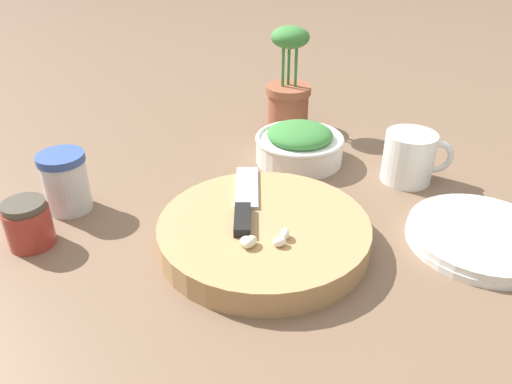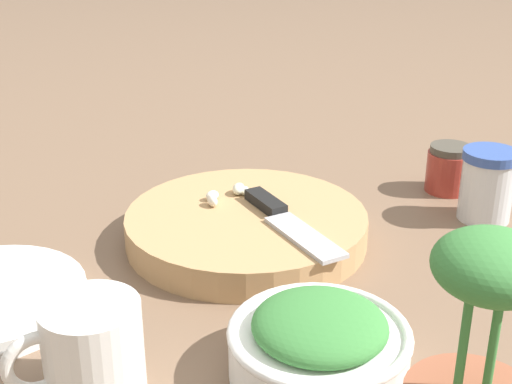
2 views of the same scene
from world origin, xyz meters
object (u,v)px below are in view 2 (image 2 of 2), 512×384
at_px(honey_jar, 449,169).
at_px(cutting_board, 246,227).
at_px(spice_jar, 487,185).
at_px(herb_bowl, 319,344).
at_px(chef_knife, 283,220).
at_px(garlic_cloves, 228,193).
at_px(coffee_mug, 90,350).

bearing_deg(honey_jar, cutting_board, -5.39).
distance_m(spice_jar, honey_jar, 0.10).
bearing_deg(herb_bowl, chef_knife, -118.59).
xyz_separation_m(chef_knife, spice_jar, (-0.27, 0.07, 0.01)).
height_order(chef_knife, spice_jar, spice_jar).
bearing_deg(spice_jar, garlic_cloves, -31.06).
xyz_separation_m(garlic_cloves, honey_jar, (-0.31, 0.08, -0.01)).
bearing_deg(cutting_board, chef_knife, 113.36).
distance_m(chef_knife, coffee_mug, 0.31).
distance_m(chef_knife, honey_jar, 0.30).
relative_size(herb_bowl, coffee_mug, 1.37).
distance_m(cutting_board, chef_knife, 0.06).
xyz_separation_m(cutting_board, herb_bowl, (0.09, 0.25, 0.01)).
height_order(herb_bowl, coffee_mug, coffee_mug).
bearing_deg(garlic_cloves, cutting_board, 82.94).
height_order(cutting_board, chef_knife, chef_knife).
bearing_deg(chef_knife, herb_bowl, 66.39).
height_order(cutting_board, herb_bowl, herb_bowl).
distance_m(garlic_cloves, honey_jar, 0.32).
bearing_deg(garlic_cloves, chef_knife, 98.21).
height_order(cutting_board, honey_jar, honey_jar).
bearing_deg(chef_knife, cutting_board, -61.67).
bearing_deg(spice_jar, honey_jar, -109.45).
height_order(garlic_cloves, spice_jar, spice_jar).
xyz_separation_m(spice_jar, honey_jar, (-0.03, -0.09, -0.01)).
distance_m(coffee_mug, honey_jar, 0.60).
relative_size(chef_knife, herb_bowl, 1.19).
height_order(chef_knife, coffee_mug, coffee_mug).
bearing_deg(coffee_mug, chef_knife, -157.87).
xyz_separation_m(cutting_board, garlic_cloves, (-0.01, -0.05, 0.02)).
distance_m(spice_jar, coffee_mug, 0.55).
bearing_deg(coffee_mug, honey_jar, -167.26).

